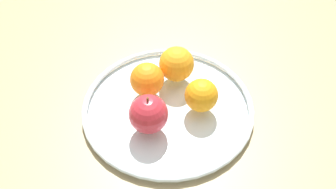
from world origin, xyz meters
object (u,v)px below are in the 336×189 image
(apple, at_px, (149,114))
(orange_front_right, at_px, (177,64))
(orange_center, at_px, (201,95))
(fruit_bowl, at_px, (168,107))
(orange_back_right, at_px, (147,80))

(apple, distance_m, orange_front_right, 0.15)
(orange_front_right, bearing_deg, orange_center, -134.02)
(fruit_bowl, xyz_separation_m, apple, (-0.07, 0.02, 0.05))
(fruit_bowl, relative_size, orange_center, 5.28)
(orange_back_right, bearing_deg, apple, -159.12)
(fruit_bowl, height_order, orange_back_right, orange_back_right)
(apple, xyz_separation_m, orange_center, (0.08, -0.09, -0.00))
(apple, bearing_deg, orange_front_right, -4.53)
(orange_front_right, bearing_deg, apple, 175.47)
(apple, relative_size, orange_front_right, 1.10)
(orange_front_right, height_order, orange_center, orange_front_right)
(fruit_bowl, bearing_deg, orange_back_right, 67.09)
(fruit_bowl, height_order, orange_center, orange_center)
(fruit_bowl, distance_m, orange_front_right, 0.10)
(fruit_bowl, relative_size, orange_back_right, 5.01)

